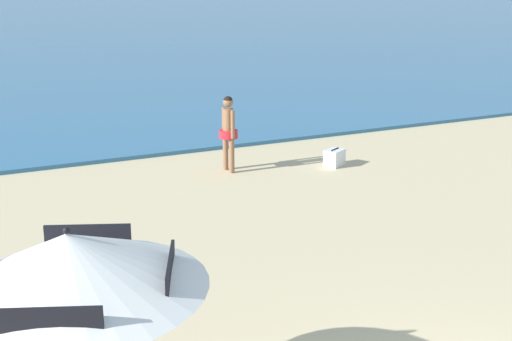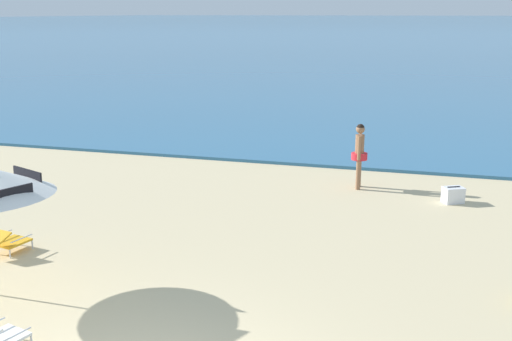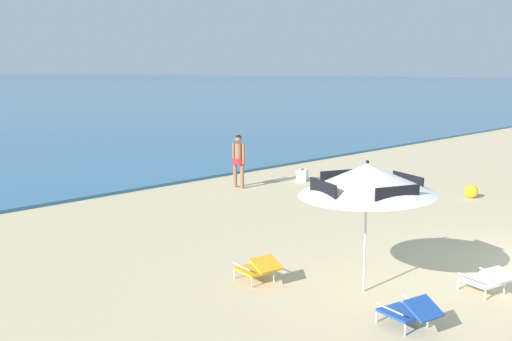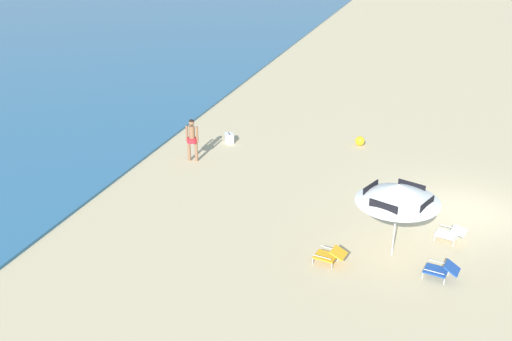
% 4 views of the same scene
% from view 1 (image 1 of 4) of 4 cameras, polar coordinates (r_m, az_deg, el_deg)
% --- Properties ---
extents(beach_umbrella_striped_main, '(2.92, 2.91, 2.32)m').
position_cam_1_polar(beach_umbrella_striped_main, '(5.94, -15.62, -7.62)').
color(beach_umbrella_striped_main, silver).
rests_on(beach_umbrella_striped_main, ground).
extents(person_standing_near_shore, '(0.43, 0.52, 1.76)m').
position_cam_1_polar(person_standing_near_shore, '(15.36, -2.37, 3.61)').
color(person_standing_near_shore, '#8C6042').
rests_on(person_standing_near_shore, ground).
extents(cooler_box, '(0.60, 0.54, 0.43)m').
position_cam_1_polar(cooler_box, '(16.09, 6.70, 1.09)').
color(cooler_box, white).
rests_on(cooler_box, ground).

